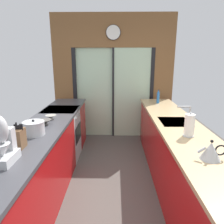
# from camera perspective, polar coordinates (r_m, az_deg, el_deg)

# --- Properties ---
(ground_plane) EXTENTS (5.04, 7.60, 0.02)m
(ground_plane) POSITION_cam_1_polar(r_m,az_deg,el_deg) (3.38, -0.07, -17.54)
(ground_plane) COLOR #4C4742
(back_wall_unit) EXTENTS (2.64, 0.12, 2.70)m
(back_wall_unit) POSITION_cam_1_polar(r_m,az_deg,el_deg) (4.66, 0.34, 11.43)
(back_wall_unit) COLOR brown
(back_wall_unit) RESTS_ON ground_plane
(left_counter_run) EXTENTS (0.62, 3.80, 0.92)m
(left_counter_run) POSITION_cam_1_polar(r_m,az_deg,el_deg) (2.89, -19.11, -13.43)
(left_counter_run) COLOR #AD0C0F
(left_counter_run) RESTS_ON ground_plane
(right_counter_run) EXTENTS (0.62, 3.80, 0.92)m
(right_counter_run) POSITION_cam_1_polar(r_m,az_deg,el_deg) (3.01, 17.87, -12.28)
(right_counter_run) COLOR #AD0C0F
(right_counter_run) RESTS_ON ground_plane
(sink_faucet) EXTENTS (0.19, 0.02, 0.23)m
(sink_faucet) POSITION_cam_1_polar(r_m,az_deg,el_deg) (3.06, 20.02, 0.25)
(sink_faucet) COLOR #B7BABC
(sink_faucet) RESTS_ON right_counter_run
(oven_range) EXTENTS (0.60, 0.60, 0.92)m
(oven_range) POSITION_cam_1_polar(r_m,az_deg,el_deg) (3.87, -13.53, -5.91)
(oven_range) COLOR #B7BABC
(oven_range) RESTS_ON ground_plane
(mixing_bowl_mid) EXTENTS (0.17, 0.17, 0.07)m
(mixing_bowl_mid) POSITION_cam_1_polar(r_m,az_deg,el_deg) (2.92, -17.93, -2.63)
(mixing_bowl_mid) COLOR #514C47
(mixing_bowl_mid) RESTS_ON left_counter_run
(mixing_bowl_far) EXTENTS (0.16, 0.16, 0.06)m
(mixing_bowl_far) POSITION_cam_1_polar(r_m,az_deg,el_deg) (3.15, -16.45, -1.32)
(mixing_bowl_far) COLOR gray
(mixing_bowl_far) RESTS_ON left_counter_run
(knife_block) EXTENTS (0.09, 0.14, 0.27)m
(knife_block) POSITION_cam_1_polar(r_m,az_deg,el_deg) (2.25, -24.03, -6.59)
(knife_block) COLOR brown
(knife_block) RESTS_ON left_counter_run
(stand_mixer) EXTENTS (0.17, 0.27, 0.42)m
(stand_mixer) POSITION_cam_1_polar(r_m,az_deg,el_deg) (1.98, -27.77, -8.03)
(stand_mixer) COLOR #B7BABC
(stand_mixer) RESTS_ON left_counter_run
(stock_pot) EXTENTS (0.24, 0.24, 0.19)m
(stock_pot) POSITION_cam_1_polar(r_m,az_deg,el_deg) (2.57, -20.69, -4.20)
(stock_pot) COLOR #B7BABC
(stock_pot) RESTS_ON left_counter_run
(kettle) EXTENTS (0.26, 0.18, 0.18)m
(kettle) POSITION_cam_1_polar(r_m,az_deg,el_deg) (2.04, 25.52, -9.61)
(kettle) COLOR #B7BABC
(kettle) RESTS_ON right_counter_run
(soap_bottle_far) EXTENTS (0.05, 0.05, 0.27)m
(soap_bottle_far) POSITION_cam_1_polar(r_m,az_deg,el_deg) (4.18, 12.54, 3.93)
(soap_bottle_far) COLOR #286BB7
(soap_bottle_far) RESTS_ON right_counter_run
(paper_towel_roll) EXTENTS (0.13, 0.13, 0.29)m
(paper_towel_roll) POSITION_cam_1_polar(r_m,az_deg,el_deg) (2.51, 20.47, -3.47)
(paper_towel_roll) COLOR #B7BABC
(paper_towel_roll) RESTS_ON right_counter_run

